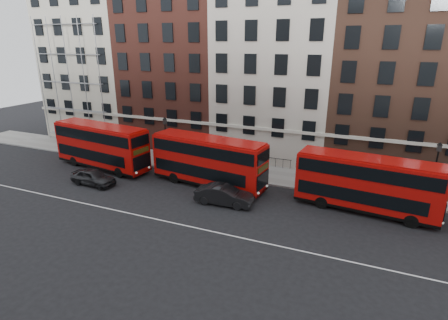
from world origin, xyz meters
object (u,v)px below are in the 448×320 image
at_px(bus_b, 208,160).
at_px(car_rear, 93,177).
at_px(bus_c, 366,183).
at_px(car_front, 224,195).
at_px(bus_a, 101,145).

bearing_deg(bus_b, car_rear, -150.27).
distance_m(bus_c, car_rear, 24.37).
xyz_separation_m(car_rear, car_front, (13.15, 0.94, 0.04)).
relative_size(bus_a, car_front, 2.36).
bearing_deg(car_rear, bus_c, -77.76).
distance_m(bus_a, car_front, 15.96).
relative_size(bus_a, car_rear, 2.57).
relative_size(bus_b, car_rear, 2.52).
bearing_deg(bus_b, bus_c, 7.64).
bearing_deg(bus_a, car_front, -3.81).
distance_m(bus_b, car_rear, 11.12).
relative_size(bus_b, car_front, 2.32).
height_order(car_rear, car_front, car_front).
xyz_separation_m(bus_a, car_front, (15.54, -3.19, -1.75)).
bearing_deg(car_front, bus_c, -76.80).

